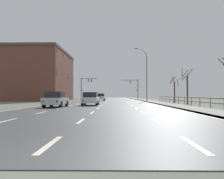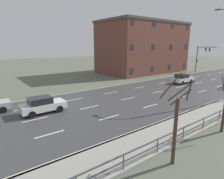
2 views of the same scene
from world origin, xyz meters
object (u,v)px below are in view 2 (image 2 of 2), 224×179
at_px(car_far_left, 182,79).
at_px(brick_building, 143,47).
at_px(traffic_signal_left, 201,54).
at_px(car_near_right, 42,105).

bearing_deg(car_far_left, brick_building, 160.79).
relative_size(traffic_signal_left, brick_building, 0.30).
relative_size(traffic_signal_left, car_far_left, 1.48).
distance_m(car_near_right, brick_building, 32.33).
height_order(traffic_signal_left, car_far_left, traffic_signal_left).
bearing_deg(car_near_right, traffic_signal_left, 97.91).
relative_size(car_near_right, car_far_left, 1.00).
distance_m(traffic_signal_left, brick_building, 13.78).
bearing_deg(traffic_signal_left, brick_building, -130.89).
height_order(traffic_signal_left, car_near_right, traffic_signal_left).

